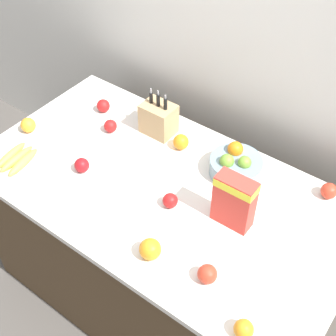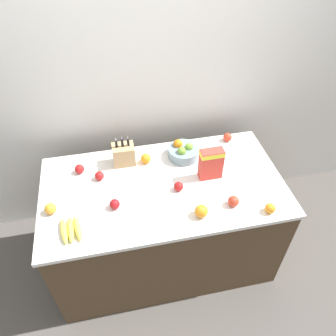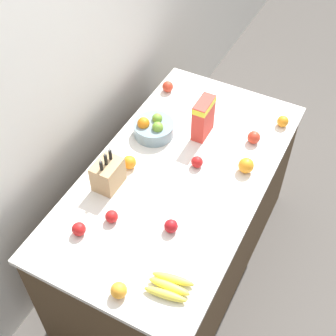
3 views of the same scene
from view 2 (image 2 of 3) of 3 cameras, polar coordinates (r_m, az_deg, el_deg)
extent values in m
plane|color=#514C47|center=(3.04, -0.67, -14.60)|extent=(14.00, 14.00, 0.00)
cube|color=silver|center=(2.61, -3.94, 14.06)|extent=(9.00, 0.06, 2.60)
cube|color=#4C3823|center=(2.68, -0.74, -9.76)|extent=(1.69, 0.90, 0.86)
cube|color=silver|center=(2.34, -0.84, -3.24)|extent=(1.72, 0.93, 0.03)
cube|color=tan|center=(2.47, -7.72, 2.34)|extent=(0.16, 0.12, 0.16)
cylinder|color=black|center=(2.40, -8.98, 4.13)|extent=(0.02, 0.02, 0.05)
cube|color=silver|center=(2.37, -9.08, 4.89)|extent=(0.01, 0.00, 0.03)
cylinder|color=black|center=(2.40, -7.97, 4.36)|extent=(0.02, 0.02, 0.06)
cube|color=silver|center=(2.37, -8.07, 5.17)|extent=(0.01, 0.00, 0.02)
cylinder|color=black|center=(2.40, -6.95, 4.46)|extent=(0.02, 0.02, 0.06)
cube|color=silver|center=(2.37, -7.03, 5.22)|extent=(0.01, 0.00, 0.02)
cube|color=red|center=(2.33, 7.49, 0.70)|extent=(0.16, 0.08, 0.24)
cube|color=yellow|center=(2.26, 7.71, 2.49)|extent=(0.17, 0.08, 0.04)
cylinder|color=gray|center=(2.53, 2.75, 2.74)|extent=(0.24, 0.24, 0.08)
sphere|color=#6B9E33|center=(2.50, 3.70, 3.71)|extent=(0.06, 0.06, 0.06)
sphere|color=orange|center=(2.52, 1.72, 4.22)|extent=(0.07, 0.07, 0.07)
sphere|color=#6B9E33|center=(2.46, 2.41, 2.94)|extent=(0.07, 0.07, 0.07)
ellipsoid|color=yellow|center=(2.14, -15.47, -10.10)|extent=(0.07, 0.20, 0.04)
ellipsoid|color=yellow|center=(2.14, -16.58, -10.27)|extent=(0.05, 0.20, 0.04)
ellipsoid|color=yellow|center=(2.15, -17.68, -10.44)|extent=(0.07, 0.20, 0.04)
sphere|color=red|center=(2.22, 11.33, -5.69)|extent=(0.07, 0.07, 0.07)
sphere|color=red|center=(2.40, -11.86, -1.34)|extent=(0.07, 0.07, 0.07)
sphere|color=red|center=(2.28, 1.85, -3.23)|extent=(0.07, 0.07, 0.07)
sphere|color=#A31419|center=(2.19, -9.27, -6.22)|extent=(0.07, 0.07, 0.07)
sphere|color=red|center=(2.48, -15.16, -0.16)|extent=(0.07, 0.07, 0.07)
sphere|color=red|center=(2.72, 10.32, 5.31)|extent=(0.07, 0.07, 0.07)
sphere|color=orange|center=(2.48, -3.90, 1.64)|extent=(0.08, 0.08, 0.08)
sphere|color=orange|center=(2.24, 17.37, -6.72)|extent=(0.07, 0.07, 0.07)
sphere|color=orange|center=(2.27, -19.80, -6.67)|extent=(0.08, 0.08, 0.08)
sphere|color=orange|center=(2.13, 5.82, -7.49)|extent=(0.09, 0.09, 0.09)
camera|label=1|loc=(1.26, 59.51, 15.86)|focal=50.00mm
camera|label=3|loc=(1.51, -79.44, 21.12)|focal=50.00mm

